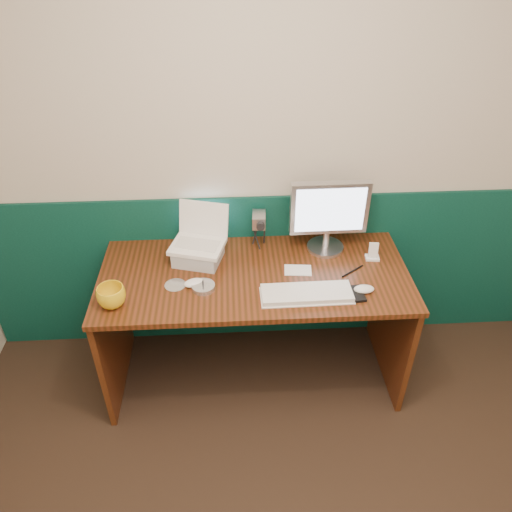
{
  "coord_description": "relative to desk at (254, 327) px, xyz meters",
  "views": [
    {
      "loc": [
        -0.27,
        -0.65,
        2.32
      ],
      "look_at": [
        -0.16,
        1.23,
        0.97
      ],
      "focal_mm": 35.0,
      "sensor_mm": 36.0,
      "label": 1
    }
  ],
  "objects": [
    {
      "name": "mouse_right",
      "position": [
        0.53,
        -0.18,
        0.39
      ],
      "size": [
        0.1,
        0.06,
        0.03
      ],
      "primitive_type": "ellipsoid",
      "rotation": [
        0.0,
        0.0,
        0.02
      ],
      "color": "silver",
      "rests_on": "desk"
    },
    {
      "name": "keyboard",
      "position": [
        0.24,
        -0.19,
        0.39
      ],
      "size": [
        0.44,
        0.15,
        0.03
      ],
      "primitive_type": "cube",
      "rotation": [
        0.0,
        0.0,
        0.01
      ],
      "color": "white",
      "rests_on": "desk"
    },
    {
      "name": "pen",
      "position": [
        0.51,
        -0.01,
        0.38
      ],
      "size": [
        0.13,
        0.1,
        0.01
      ],
      "primitive_type": "cylinder",
      "rotation": [
        0.0,
        1.57,
        0.62
      ],
      "color": "black",
      "rests_on": "desk"
    },
    {
      "name": "laptop",
      "position": [
        -0.29,
        0.13,
        0.57
      ],
      "size": [
        0.32,
        0.27,
        0.22
      ],
      "primitive_type": null,
      "rotation": [
        0.0,
        0.0,
        -0.28
      ],
      "color": "white",
      "rests_on": "laptop_riser"
    },
    {
      "name": "wainscot",
      "position": [
        0.16,
        0.36,
        0.12
      ],
      "size": [
        3.48,
        0.02,
        1.0
      ],
      "primitive_type": "cube",
      "color": "#072F29",
      "rests_on": "ground"
    },
    {
      "name": "back_wall",
      "position": [
        0.16,
        0.37,
        0.88
      ],
      "size": [
        3.5,
        0.04,
        2.5
      ],
      "primitive_type": "cube",
      "color": "beige",
      "rests_on": "ground"
    },
    {
      "name": "laptop_riser",
      "position": [
        -0.29,
        0.13,
        0.42
      ],
      "size": [
        0.28,
        0.25,
        0.08
      ],
      "primitive_type": "cube",
      "rotation": [
        0.0,
        0.0,
        -0.28
      ],
      "color": "silver",
      "rests_on": "desk"
    },
    {
      "name": "pda",
      "position": [
        0.49,
        -0.2,
        0.38
      ],
      "size": [
        0.08,
        0.13,
        0.01
      ],
      "primitive_type": "cube",
      "rotation": [
        0.0,
        0.0,
        0.11
      ],
      "color": "black",
      "rests_on": "desk"
    },
    {
      "name": "cd_spindle",
      "position": [
        -0.26,
        -0.11,
        0.39
      ],
      "size": [
        0.12,
        0.12,
        0.02
      ],
      "primitive_type": "cylinder",
      "color": "silver",
      "rests_on": "desk"
    },
    {
      "name": "cd_loose_a",
      "position": [
        -0.4,
        -0.07,
        0.38
      ],
      "size": [
        0.11,
        0.11,
        0.0
      ],
      "primitive_type": "cylinder",
      "color": "silver",
      "rests_on": "desk"
    },
    {
      "name": "papers",
      "position": [
        0.23,
        0.01,
        0.38
      ],
      "size": [
        0.15,
        0.11,
        0.0
      ],
      "primitive_type": "cube",
      "rotation": [
        0.0,
        0.0,
        -0.1
      ],
      "color": "white",
      "rests_on": "desk"
    },
    {
      "name": "mouse_left",
      "position": [
        -0.31,
        -0.08,
        0.39
      ],
      "size": [
        0.12,
        0.09,
        0.03
      ],
      "primitive_type": "ellipsoid",
      "rotation": [
        0.0,
        0.0,
        0.34
      ],
      "color": "white",
      "rests_on": "desk"
    },
    {
      "name": "mug",
      "position": [
        -0.68,
        -0.2,
        0.43
      ],
      "size": [
        0.16,
        0.16,
        0.11
      ],
      "primitive_type": "imported",
      "rotation": [
        0.0,
        0.0,
        0.17
      ],
      "color": "gold",
      "rests_on": "desk"
    },
    {
      "name": "music_player",
      "position": [
        0.64,
        0.1,
        0.43
      ],
      "size": [
        0.05,
        0.03,
        0.09
      ],
      "primitive_type": "cube",
      "rotation": [
        -0.17,
        0.0,
        -0.11
      ],
      "color": "white",
      "rests_on": "dock"
    },
    {
      "name": "camcorder",
      "position": [
        0.04,
        0.26,
        0.49
      ],
      "size": [
        0.11,
        0.15,
        0.22
      ],
      "primitive_type": null,
      "rotation": [
        0.0,
        0.0,
        -0.07
      ],
      "color": "#B2B1B6",
      "rests_on": "desk"
    },
    {
      "name": "dock",
      "position": [
        0.64,
        0.1,
        0.38
      ],
      "size": [
        0.08,
        0.06,
        0.01
      ],
      "primitive_type": "cube",
      "rotation": [
        0.0,
        0.0,
        -0.11
      ],
      "color": "white",
      "rests_on": "desk"
    },
    {
      "name": "desk",
      "position": [
        0.0,
        0.0,
        0.0
      ],
      "size": [
        1.6,
        0.7,
        0.75
      ],
      "primitive_type": "cube",
      "color": "#341C09",
      "rests_on": "ground"
    },
    {
      "name": "monitor",
      "position": [
        0.4,
        0.21,
        0.58
      ],
      "size": [
        0.41,
        0.12,
        0.41
      ],
      "primitive_type": null,
      "rotation": [
        0.0,
        0.0,
        0.01
      ],
      "color": "#BABABF",
      "rests_on": "desk"
    }
  ]
}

